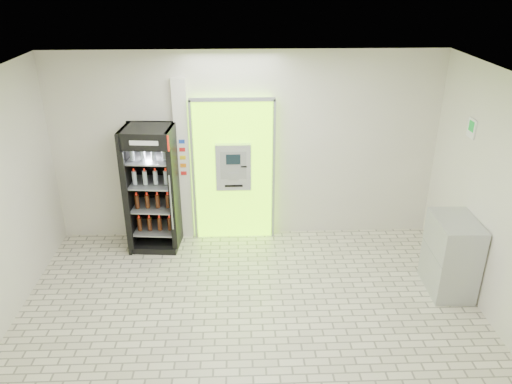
{
  "coord_description": "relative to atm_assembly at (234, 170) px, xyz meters",
  "views": [
    {
      "loc": [
        -0.13,
        -4.86,
        4.1
      ],
      "look_at": [
        0.11,
        1.2,
        1.33
      ],
      "focal_mm": 35.0,
      "sensor_mm": 36.0,
      "label": 1
    }
  ],
  "objects": [
    {
      "name": "ground",
      "position": [
        0.2,
        -2.41,
        -1.17
      ],
      "size": [
        6.0,
        6.0,
        0.0
      ],
      "primitive_type": "plane",
      "color": "beige",
      "rests_on": "ground"
    },
    {
      "name": "room_shell",
      "position": [
        0.2,
        -2.41,
        0.67
      ],
      "size": [
        6.0,
        6.0,
        6.0
      ],
      "color": "silver",
      "rests_on": "ground"
    },
    {
      "name": "atm_assembly",
      "position": [
        0.0,
        0.0,
        0.0
      ],
      "size": [
        1.3,
        0.24,
        2.33
      ],
      "color": "#8DFF0A",
      "rests_on": "ground"
    },
    {
      "name": "pillar",
      "position": [
        -0.78,
        0.04,
        0.13
      ],
      "size": [
        0.22,
        0.11,
        2.6
      ],
      "color": "silver",
      "rests_on": "ground"
    },
    {
      "name": "beverage_cooler",
      "position": [
        -1.24,
        -0.24,
        -0.23
      ],
      "size": [
        0.79,
        0.73,
        1.95
      ],
      "rotation": [
        0.0,
        0.0,
        -0.09
      ],
      "color": "black",
      "rests_on": "ground"
    },
    {
      "name": "steel_cabinet",
      "position": [
        2.92,
        -1.63,
        -0.64
      ],
      "size": [
        0.57,
        0.82,
        1.07
      ],
      "rotation": [
        0.0,
        0.0,
        -0.03
      ],
      "color": "#ADB0B4",
      "rests_on": "ground"
    },
    {
      "name": "exit_sign",
      "position": [
        3.19,
        -1.01,
        0.95
      ],
      "size": [
        0.02,
        0.22,
        0.26
      ],
      "color": "white",
      "rests_on": "room_shell"
    }
  ]
}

